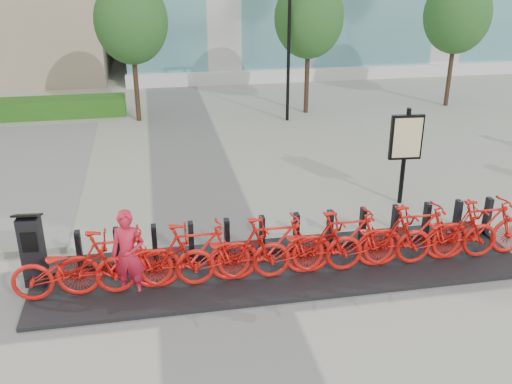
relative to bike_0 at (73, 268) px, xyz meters
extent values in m
plane|color=#9D9C8F|center=(2.60, 0.05, -0.65)|extent=(120.00, 120.00, 0.00)
cube|color=#246919|center=(-2.40, 13.25, -0.30)|extent=(6.00, 1.20, 0.70)
cylinder|color=#38251E|center=(1.10, 12.05, 0.85)|extent=(0.18, 0.18, 3.00)
ellipsoid|color=#1A5B1E|center=(1.10, 12.05, 2.95)|extent=(2.60, 2.60, 2.99)
cylinder|color=#38251E|center=(7.60, 12.05, 0.85)|extent=(0.18, 0.18, 3.00)
ellipsoid|color=#1A5B1E|center=(7.60, 12.05, 2.95)|extent=(2.60, 2.60, 2.99)
cylinder|color=#38251E|center=(13.60, 12.05, 0.85)|extent=(0.18, 0.18, 3.00)
ellipsoid|color=#1A5B1E|center=(13.60, 12.05, 2.95)|extent=(2.60, 2.60, 2.99)
cylinder|color=black|center=(6.60, 11.05, 1.85)|extent=(0.12, 0.12, 5.00)
cube|color=black|center=(3.90, 0.35, -0.61)|extent=(9.60, 2.40, 0.08)
imported|color=red|center=(0.00, 0.00, 0.00)|extent=(2.17, 0.76, 1.14)
imported|color=red|center=(0.72, 0.00, 0.06)|extent=(2.10, 0.59, 1.26)
imported|color=red|center=(1.44, 0.00, 0.00)|extent=(2.17, 0.76, 1.14)
imported|color=red|center=(2.16, 0.00, 0.06)|extent=(2.10, 0.59, 1.26)
imported|color=red|center=(2.88, 0.00, 0.00)|extent=(2.17, 0.76, 1.14)
imported|color=red|center=(3.60, 0.00, 0.06)|extent=(2.10, 0.59, 1.26)
imported|color=red|center=(4.32, 0.00, 0.00)|extent=(2.17, 0.76, 1.14)
imported|color=red|center=(5.04, 0.00, 0.06)|extent=(2.10, 0.59, 1.26)
imported|color=red|center=(5.76, 0.00, 0.00)|extent=(2.17, 0.76, 1.14)
imported|color=red|center=(6.48, 0.00, 0.06)|extent=(2.10, 0.59, 1.26)
imported|color=red|center=(7.20, 0.00, 0.00)|extent=(2.17, 0.76, 1.14)
imported|color=red|center=(7.92, 0.00, 0.06)|extent=(2.10, 0.59, 1.26)
cube|color=black|center=(-0.76, 0.57, 0.12)|extent=(0.41, 0.36, 1.37)
cube|color=black|center=(-0.76, 0.57, 0.84)|extent=(0.50, 0.43, 0.17)
cube|color=black|center=(-0.76, 0.39, 0.39)|extent=(0.28, 0.05, 0.38)
imported|color=red|center=(0.97, -0.04, 0.20)|extent=(0.69, 0.54, 1.69)
cylinder|color=black|center=(7.57, 3.01, 0.57)|extent=(0.11, 0.11, 2.45)
cube|color=black|center=(7.57, 3.01, 1.08)|extent=(0.81, 0.17, 1.11)
cube|color=beige|center=(7.57, 2.95, 1.08)|extent=(0.69, 0.07, 0.98)
camera|label=1|loc=(1.55, -9.26, 5.16)|focal=40.00mm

